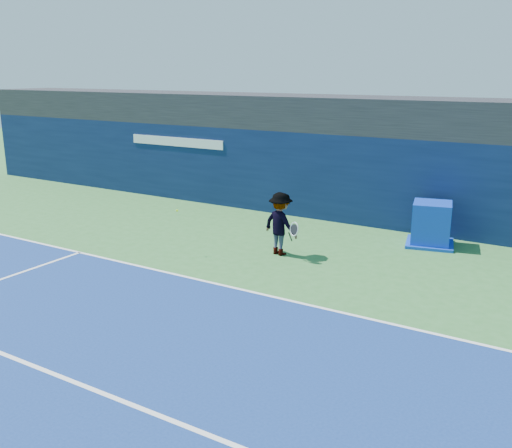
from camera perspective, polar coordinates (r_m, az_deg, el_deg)
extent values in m
plane|color=#337032|center=(11.89, -11.70, -10.54)|extent=(80.00, 80.00, 0.00)
cube|color=white|center=(14.03, -3.35, -6.13)|extent=(24.00, 0.10, 0.01)
cube|color=white|center=(10.70, -19.19, -14.13)|extent=(24.00, 0.10, 0.01)
cube|color=black|center=(20.69, 10.20, 10.76)|extent=(36.00, 3.00, 1.20)
cube|color=#0A173A|center=(20.03, 8.87, 4.62)|extent=(36.00, 1.00, 3.00)
cube|color=white|center=(23.04, -7.98, 8.15)|extent=(4.50, 0.04, 0.35)
cube|color=#0C2EAD|center=(17.81, 17.12, 0.02)|extent=(1.30, 1.30, 1.31)
cube|color=#0C32A9|center=(17.97, 16.97, -1.86)|extent=(1.63, 1.63, 0.09)
imported|color=silver|center=(16.10, 2.47, 0.03)|extent=(1.29, 0.94, 1.80)
cylinder|color=black|center=(15.75, 3.45, -1.27)|extent=(0.09, 0.16, 0.28)
torus|color=silver|center=(15.58, 3.83, -0.51)|extent=(0.33, 0.19, 0.32)
cylinder|color=black|center=(15.58, 3.83, -0.51)|extent=(0.28, 0.14, 0.27)
sphere|color=#C5F51B|center=(16.20, -7.90, 1.34)|extent=(0.07, 0.07, 0.07)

